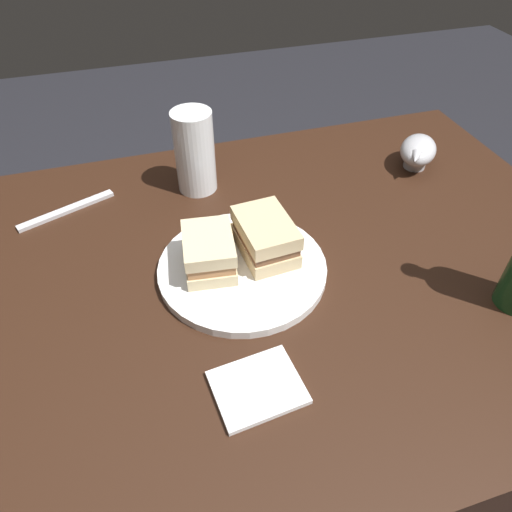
% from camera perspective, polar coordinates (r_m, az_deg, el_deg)
% --- Properties ---
extents(ground_plane, '(6.00, 6.00, 0.00)m').
position_cam_1_polar(ground_plane, '(1.40, 0.92, -24.12)').
color(ground_plane, black).
extents(dining_table, '(1.16, 0.81, 0.76)m').
position_cam_1_polar(dining_table, '(1.06, 1.15, -16.15)').
color(dining_table, black).
rests_on(dining_table, ground).
extents(plate, '(0.27, 0.27, 0.01)m').
position_cam_1_polar(plate, '(0.74, -1.59, -1.74)').
color(plate, white).
rests_on(plate, dining_table).
extents(sandwich_half_left, '(0.09, 0.12, 0.06)m').
position_cam_1_polar(sandwich_half_left, '(0.74, 1.31, 2.39)').
color(sandwich_half_left, '#CCB284').
rests_on(sandwich_half_left, plate).
extents(sandwich_half_right, '(0.09, 0.11, 0.06)m').
position_cam_1_polar(sandwich_half_right, '(0.71, -5.80, 0.46)').
color(sandwich_half_right, beige).
rests_on(sandwich_half_right, plate).
extents(potato_wedge_front, '(0.04, 0.04, 0.02)m').
position_cam_1_polar(potato_wedge_front, '(0.75, -5.00, 0.86)').
color(potato_wedge_front, '#AD702D').
rests_on(potato_wedge_front, plate).
extents(potato_wedge_middle, '(0.05, 0.05, 0.02)m').
position_cam_1_polar(potato_wedge_middle, '(0.77, 0.79, 2.26)').
color(potato_wedge_middle, gold).
rests_on(potato_wedge_middle, plate).
extents(potato_wedge_back, '(0.05, 0.04, 0.02)m').
position_cam_1_polar(potato_wedge_back, '(0.76, 0.38, 1.83)').
color(potato_wedge_back, '#B77F33').
rests_on(potato_wedge_back, plate).
extents(potato_wedge_left_edge, '(0.05, 0.05, 0.02)m').
position_cam_1_polar(potato_wedge_left_edge, '(0.77, -7.20, 1.61)').
color(potato_wedge_left_edge, '#AD702D').
rests_on(potato_wedge_left_edge, plate).
extents(potato_wedge_right_edge, '(0.05, 0.02, 0.02)m').
position_cam_1_polar(potato_wedge_right_edge, '(0.78, -3.51, 2.88)').
color(potato_wedge_right_edge, gold).
rests_on(potato_wedge_right_edge, plate).
extents(potato_wedge_stray, '(0.05, 0.05, 0.02)m').
position_cam_1_polar(potato_wedge_stray, '(0.78, -5.10, 2.52)').
color(potato_wedge_stray, '#B77F33').
rests_on(potato_wedge_stray, plate).
extents(pint_glass, '(0.07, 0.07, 0.16)m').
position_cam_1_polar(pint_glass, '(0.89, -7.50, 12.11)').
color(pint_glass, white).
rests_on(pint_glass, dining_table).
extents(gravy_boat, '(0.12, 0.13, 0.06)m').
position_cam_1_polar(gravy_boat, '(1.02, 19.28, 12.12)').
color(gravy_boat, '#B7B7BC').
rests_on(gravy_boat, dining_table).
extents(napkin, '(0.12, 0.10, 0.01)m').
position_cam_1_polar(napkin, '(0.61, 0.19, -15.84)').
color(napkin, white).
rests_on(napkin, dining_table).
extents(fork, '(0.17, 0.08, 0.01)m').
position_cam_1_polar(fork, '(0.93, -22.23, 5.23)').
color(fork, silver).
rests_on(fork, dining_table).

